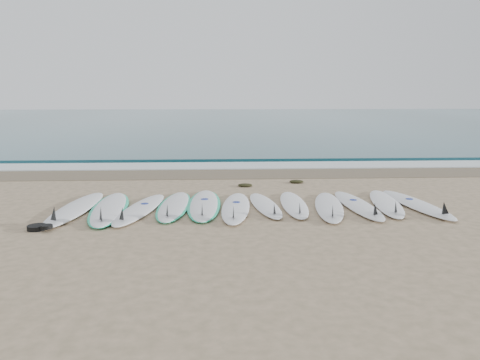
{
  "coord_description": "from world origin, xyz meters",
  "views": [
    {
      "loc": [
        -0.66,
        -9.23,
        2.29
      ],
      "look_at": [
        -0.17,
        0.96,
        0.4
      ],
      "focal_mm": 35.0,
      "sensor_mm": 36.0,
      "label": 1
    }
  ],
  "objects_px": {
    "surfboard_11": "(418,204)",
    "leash_coil": "(39,227)",
    "surfboard_0": "(75,208)",
    "surfboard_6": "(266,205)"
  },
  "relations": [
    {
      "from": "surfboard_11",
      "to": "leash_coil",
      "type": "xyz_separation_m",
      "value": [
        -7.14,
        -1.3,
        -0.01
      ]
    },
    {
      "from": "surfboard_0",
      "to": "surfboard_6",
      "type": "relative_size",
      "value": 1.25
    },
    {
      "from": "surfboard_11",
      "to": "leash_coil",
      "type": "relative_size",
      "value": 6.03
    },
    {
      "from": "surfboard_6",
      "to": "leash_coil",
      "type": "bearing_deg",
      "value": -166.92
    },
    {
      "from": "surfboard_6",
      "to": "surfboard_11",
      "type": "height_order",
      "value": "surfboard_11"
    },
    {
      "from": "surfboard_6",
      "to": "leash_coil",
      "type": "distance_m",
      "value": 4.25
    },
    {
      "from": "surfboard_0",
      "to": "leash_coil",
      "type": "height_order",
      "value": "surfboard_0"
    },
    {
      "from": "surfboard_6",
      "to": "leash_coil",
      "type": "height_order",
      "value": "surfboard_6"
    },
    {
      "from": "surfboard_11",
      "to": "surfboard_6",
      "type": "bearing_deg",
      "value": 171.93
    },
    {
      "from": "surfboard_0",
      "to": "surfboard_11",
      "type": "height_order",
      "value": "surfboard_0"
    }
  ]
}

